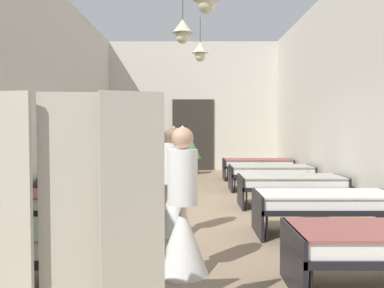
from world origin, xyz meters
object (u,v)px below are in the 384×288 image
object	(u,v)px
bed_left_row_3	(114,172)
privacy_screen	(67,222)
patient_seated_primary	(114,159)
bed_right_row_3	(269,171)
bed_left_row_2	(95,183)
bed_right_row_4	(256,164)
nurse_mid_aisle	(181,221)
bed_left_row_1	(62,203)
bed_right_row_2	(289,183)
bed_right_row_1	(324,202)
bed_left_row_4	(127,164)
potted_plant	(191,153)
nurse_near_aisle	(172,196)

from	to	relation	value
bed_left_row_3	privacy_screen	world-z (taller)	privacy_screen
patient_seated_primary	bed_right_row_3	bearing A→B (deg)	29.56
bed_left_row_2	bed_right_row_4	size ratio (longest dim) A/B	1.00
nurse_mid_aisle	privacy_screen	xyz separation A→B (m)	(-0.71, -1.36, 0.32)
bed_left_row_1	bed_right_row_2	xyz separation A→B (m)	(3.58, 1.90, 0.00)
nurse_mid_aisle	patient_seated_primary	bearing A→B (deg)	-159.64
nurse_mid_aisle	bed_left_row_2	bearing A→B (deg)	-154.26
bed_left_row_1	patient_seated_primary	size ratio (longest dim) A/B	2.37
bed_right_row_1	nurse_mid_aisle	xyz separation A→B (m)	(-1.92, -1.47, 0.09)
patient_seated_primary	privacy_screen	size ratio (longest dim) A/B	0.47
bed_right_row_2	bed_left_row_3	world-z (taller)	same
bed_right_row_3	patient_seated_primary	size ratio (longest dim) A/B	2.37
bed_right_row_2	bed_left_row_4	world-z (taller)	same
bed_left_row_4	bed_right_row_3	bearing A→B (deg)	-27.96
bed_right_row_1	bed_left_row_4	bearing A→B (deg)	122.12
bed_left_row_1	potted_plant	world-z (taller)	potted_plant
bed_right_row_1	patient_seated_primary	size ratio (longest dim) A/B	2.37
bed_left_row_1	privacy_screen	distance (m)	3.01
bed_left_row_4	bed_right_row_4	size ratio (longest dim) A/B	1.00
bed_right_row_1	bed_right_row_4	size ratio (longest dim) A/B	1.00
bed_left_row_1	nurse_mid_aisle	distance (m)	2.22
bed_left_row_1	potted_plant	bearing A→B (deg)	75.93
privacy_screen	potted_plant	bearing A→B (deg)	81.78
bed_left_row_3	bed_left_row_1	bearing A→B (deg)	-90.00
bed_left_row_4	bed_right_row_4	world-z (taller)	same
bed_right_row_3	nurse_mid_aisle	world-z (taller)	nurse_mid_aisle
nurse_mid_aisle	bed_right_row_3	bearing A→B (deg)	159.46
bed_right_row_2	bed_left_row_3	bearing A→B (deg)	152.04
bed_right_row_2	potted_plant	world-z (taller)	potted_plant
privacy_screen	bed_left_row_4	bearing A→B (deg)	92.86
bed_right_row_4	patient_seated_primary	size ratio (longest dim) A/B	2.37
nurse_near_aisle	privacy_screen	bearing A→B (deg)	43.17
nurse_mid_aisle	bed_left_row_4	bearing A→B (deg)	-167.47
bed_right_row_2	bed_left_row_3	distance (m)	4.05
potted_plant	privacy_screen	distance (m)	9.90
nurse_near_aisle	privacy_screen	xyz separation A→B (m)	(-0.55, -2.84, 0.32)
bed_right_row_3	bed_left_row_4	world-z (taller)	same
bed_right_row_2	potted_plant	distance (m)	5.46
potted_plant	bed_right_row_2	bearing A→B (deg)	-70.56
bed_left_row_2	nurse_mid_aisle	distance (m)	3.75
bed_left_row_2	bed_right_row_2	bearing A→B (deg)	0.00
bed_left_row_1	bed_left_row_4	size ratio (longest dim) A/B	1.00
nurse_mid_aisle	potted_plant	world-z (taller)	nurse_mid_aisle
bed_right_row_2	nurse_near_aisle	size ratio (longest dim) A/B	1.28
bed_left_row_1	bed_right_row_2	bearing A→B (deg)	27.96
patient_seated_primary	potted_plant	size ratio (longest dim) A/B	0.76
nurse_near_aisle	patient_seated_primary	size ratio (longest dim) A/B	1.86
bed_right_row_2	privacy_screen	size ratio (longest dim) A/B	1.12
nurse_mid_aisle	potted_plant	size ratio (longest dim) A/B	1.41
bed_right_row_3	bed_left_row_4	xyz separation A→B (m)	(-3.58, 1.90, 0.00)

